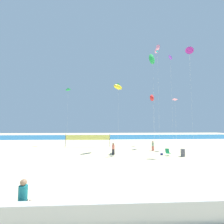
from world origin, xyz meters
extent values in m
plane|color=beige|center=(0.00, 0.00, 0.00)|extent=(120.00, 120.00, 0.00)
cube|color=#1E6B99|center=(0.00, 35.51, 0.00)|extent=(120.00, 20.00, 0.01)
cube|color=beige|center=(0.00, -10.43, 0.45)|extent=(28.00, 0.44, 0.90)
cube|color=#2D2D33|center=(-3.26, -9.83, 0.38)|extent=(0.36, 0.22, 0.75)
cylinder|color=#19727A|center=(-3.26, -9.83, 1.07)|extent=(0.38, 0.38, 0.62)
sphere|color=#997051|center=(-3.26, -9.83, 1.52)|extent=(0.28, 0.28, 0.28)
cube|color=white|center=(-2.86, -9.95, 0.19)|extent=(0.19, 0.11, 0.39)
cylinder|color=navy|center=(-2.86, -9.95, 0.55)|extent=(0.20, 0.20, 0.32)
sphere|color=beige|center=(-2.86, -9.95, 0.78)|extent=(0.14, 0.14, 0.14)
cube|color=#2D2D33|center=(1.61, 4.19, 0.36)|extent=(0.35, 0.21, 0.72)
cylinder|color=#EA7260|center=(1.61, 4.19, 1.02)|extent=(0.36, 0.36, 0.60)
sphere|color=#997051|center=(1.61, 4.19, 1.45)|extent=(0.27, 0.27, 0.27)
cube|color=#EA7260|center=(8.10, 6.96, 0.35)|extent=(0.34, 0.20, 0.70)
cylinder|color=#99B28C|center=(8.10, 6.96, 0.99)|extent=(0.35, 0.35, 0.58)
sphere|color=tan|center=(8.10, 6.96, 1.41)|extent=(0.26, 0.26, 0.26)
cube|color=#1E8C4C|center=(8.84, 2.94, 0.32)|extent=(0.52, 0.48, 0.03)
cube|color=#1E8C4C|center=(8.84, 3.23, 0.60)|extent=(0.52, 0.23, 0.57)
cylinder|color=silver|center=(8.84, 2.80, 0.16)|extent=(0.03, 0.03, 0.32)
cylinder|color=silver|center=(8.84, 3.08, 0.16)|extent=(0.03, 0.03, 0.32)
cylinder|color=#595960|center=(10.56, 2.41, 0.48)|extent=(0.54, 0.54, 0.96)
cylinder|color=#4C4C51|center=(-6.86, 11.92, 1.20)|extent=(0.08, 0.08, 2.40)
cylinder|color=#4C4C51|center=(1.42, 11.54, 1.20)|extent=(0.08, 0.08, 2.40)
cube|color=#EAE566|center=(-2.72, 11.73, 1.73)|extent=(8.28, 0.40, 0.90)
cube|color=navy|center=(8.12, 3.38, 0.13)|extent=(0.32, 0.16, 0.26)
cylinder|color=silver|center=(10.57, 13.75, 4.88)|extent=(0.01, 0.01, 9.77)
cone|color=red|center=(10.57, 13.75, 9.77)|extent=(1.42, 1.21, 1.39)
cylinder|color=silver|center=(-7.39, 15.24, 5.80)|extent=(0.01, 0.01, 11.61)
ellipsoid|color=green|center=(-7.39, 15.24, 11.61)|extent=(1.36, 0.90, 0.50)
cube|color=green|center=(-7.39, 15.24, 11.80)|extent=(0.25, 0.06, 0.32)
cylinder|color=silver|center=(13.14, 4.24, 7.61)|extent=(0.01, 0.01, 15.22)
cone|color=#D833A5|center=(13.14, 4.24, 15.22)|extent=(1.23, 0.76, 1.16)
cylinder|color=silver|center=(13.63, 11.64, 8.82)|extent=(0.01, 0.01, 17.63)
ellipsoid|color=purple|center=(13.63, 11.64, 17.63)|extent=(1.42, 1.49, 0.81)
cube|color=#26BFCC|center=(13.63, 11.64, 17.85)|extent=(0.29, 0.06, 0.37)
cylinder|color=silver|center=(2.58, 7.07, 5.11)|extent=(0.01, 0.01, 10.23)
ellipsoid|color=yellow|center=(2.58, 7.07, 10.23)|extent=(1.96, 2.15, 0.83)
cube|color=green|center=(2.58, 7.07, 10.55)|extent=(0.43, 0.06, 0.54)
cylinder|color=silver|center=(9.57, 7.88, 8.65)|extent=(0.01, 0.01, 17.30)
cylinder|color=pink|center=(9.57, 7.88, 17.30)|extent=(0.90, 2.00, 0.59)
sphere|color=#26BFCC|center=(9.57, 7.88, 16.90)|extent=(0.36, 0.36, 0.36)
cylinder|color=silver|center=(7.92, 5.47, 7.21)|extent=(0.01, 0.01, 14.43)
cone|color=green|center=(7.92, 5.47, 14.43)|extent=(1.46, 1.26, 1.61)
cylinder|color=silver|center=(12.34, 7.71, 4.18)|extent=(0.01, 0.01, 8.37)
pyramid|color=pink|center=(12.36, 7.73, 8.45)|extent=(0.95, 0.95, 0.37)
camera|label=1|loc=(0.30, -16.98, 4.07)|focal=24.18mm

